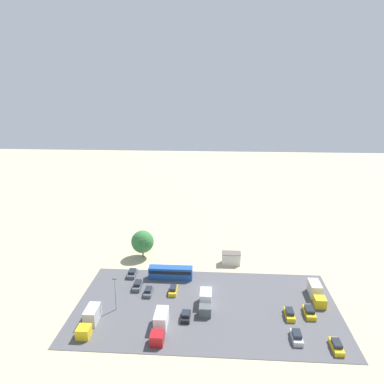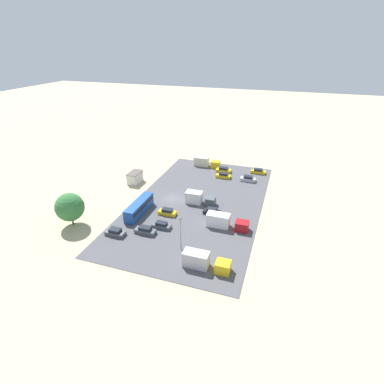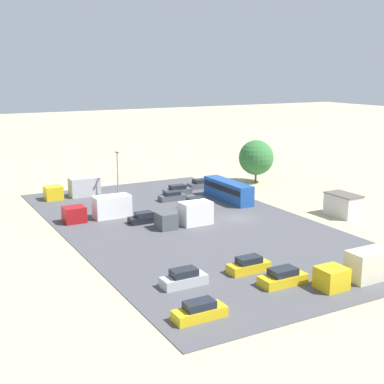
{
  "view_description": "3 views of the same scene",
  "coord_description": "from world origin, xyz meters",
  "px_view_note": "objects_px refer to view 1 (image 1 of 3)",
  "views": [
    {
      "loc": [
        -1.78,
        79.46,
        46.1
      ],
      "look_at": [
        1.99,
        24.43,
        30.71
      ],
      "focal_mm": 35.0,
      "sensor_mm": 36.0,
      "label": 1
    },
    {
      "loc": [
        64.43,
        27.47,
        37.65
      ],
      "look_at": [
        5.11,
        7.59,
        5.67
      ],
      "focal_mm": 28.0,
      "sensor_mm": 36.0,
      "label": 2
    },
    {
      "loc": [
        -59.5,
        39.83,
        20.21
      ],
      "look_at": [
        -0.74,
        7.54,
        4.76
      ],
      "focal_mm": 50.0,
      "sensor_mm": 36.0,
      "label": 3
    }
  ],
  "objects_px": {
    "parked_car_3": "(336,346)",
    "parked_car_7": "(132,273)",
    "parked_car_4": "(289,314)",
    "parked_truck_1": "(160,324)",
    "parked_truck_3": "(206,301)",
    "parked_car_5": "(149,291)",
    "shed_building": "(231,258)",
    "parked_car_1": "(309,312)",
    "parked_car_0": "(138,285)",
    "parked_car_2": "(173,290)",
    "parked_car_8": "(186,316)",
    "parked_car_6": "(297,337)",
    "parked_truck_0": "(316,292)",
    "bus": "(171,272)"
  },
  "relations": [
    {
      "from": "parked_car_3",
      "to": "parked_car_7",
      "type": "bearing_deg",
      "value": 150.27
    },
    {
      "from": "parked_car_4",
      "to": "parked_truck_1",
      "type": "relative_size",
      "value": 0.48
    },
    {
      "from": "parked_truck_1",
      "to": "parked_truck_3",
      "type": "height_order",
      "value": "parked_truck_1"
    },
    {
      "from": "parked_truck_3",
      "to": "parked_truck_1",
      "type": "bearing_deg",
      "value": 45.6
    },
    {
      "from": "parked_car_5",
      "to": "parked_truck_3",
      "type": "height_order",
      "value": "parked_truck_3"
    },
    {
      "from": "shed_building",
      "to": "parked_car_5",
      "type": "bearing_deg",
      "value": 40.95
    },
    {
      "from": "shed_building",
      "to": "parked_truck_1",
      "type": "bearing_deg",
      "value": 63.9
    },
    {
      "from": "parked_car_1",
      "to": "parked_car_7",
      "type": "distance_m",
      "value": 43.29
    },
    {
      "from": "parked_car_0",
      "to": "parked_truck_1",
      "type": "xyz_separation_m",
      "value": [
        -7.8,
        15.77,
        0.73
      ]
    },
    {
      "from": "parked_car_2",
      "to": "parked_car_7",
      "type": "xyz_separation_m",
      "value": [
        11.32,
        -7.33,
        -0.01
      ]
    },
    {
      "from": "parked_car_4",
      "to": "parked_car_5",
      "type": "bearing_deg",
      "value": -12.55
    },
    {
      "from": "parked_car_8",
      "to": "parked_truck_1",
      "type": "distance_m",
      "value": 6.37
    },
    {
      "from": "parked_car_8",
      "to": "parked_car_4",
      "type": "bearing_deg",
      "value": 5.74
    },
    {
      "from": "parked_car_1",
      "to": "parked_car_3",
      "type": "bearing_deg",
      "value": 103.08
    },
    {
      "from": "parked_car_5",
      "to": "parked_car_7",
      "type": "xyz_separation_m",
      "value": [
        5.69,
        -8.28,
        0.05
      ]
    },
    {
      "from": "parked_car_6",
      "to": "parked_truck_3",
      "type": "distance_m",
      "value": 20.14
    },
    {
      "from": "parked_car_4",
      "to": "parked_car_7",
      "type": "relative_size",
      "value": 1.04
    },
    {
      "from": "shed_building",
      "to": "parked_truck_0",
      "type": "distance_m",
      "value": 24.58
    },
    {
      "from": "parked_truck_3",
      "to": "shed_building",
      "type": "bearing_deg",
      "value": -106.13
    },
    {
      "from": "parked_car_5",
      "to": "parked_car_3",
      "type": "bearing_deg",
      "value": -23.63
    },
    {
      "from": "bus",
      "to": "parked_truck_3",
      "type": "height_order",
      "value": "bus"
    },
    {
      "from": "parked_truck_0",
      "to": "parked_truck_1",
      "type": "relative_size",
      "value": 0.91
    },
    {
      "from": "parked_car_1",
      "to": "parked_car_5",
      "type": "relative_size",
      "value": 1.09
    },
    {
      "from": "parked_car_6",
      "to": "parked_truck_1",
      "type": "xyz_separation_m",
      "value": [
        26.17,
        -1.06,
        0.71
      ]
    },
    {
      "from": "bus",
      "to": "parked_car_3",
      "type": "distance_m",
      "value": 41.26
    },
    {
      "from": "parked_car_7",
      "to": "parked_truck_3",
      "type": "bearing_deg",
      "value": -33.84
    },
    {
      "from": "parked_car_5",
      "to": "shed_building",
      "type": "bearing_deg",
      "value": 40.95
    },
    {
      "from": "parked_car_3",
      "to": "bus",
      "type": "bearing_deg",
      "value": 144.2
    },
    {
      "from": "parked_car_1",
      "to": "parked_car_8",
      "type": "distance_m",
      "value": 25.98
    },
    {
      "from": "bus",
      "to": "parked_truck_1",
      "type": "bearing_deg",
      "value": 1.45
    },
    {
      "from": "parked_car_7",
      "to": "parked_car_8",
      "type": "distance_m",
      "value": 22.99
    },
    {
      "from": "parked_car_0",
      "to": "parked_car_7",
      "type": "distance_m",
      "value": 6.37
    },
    {
      "from": "bus",
      "to": "parked_car_5",
      "type": "distance_m",
      "value": 8.8
    },
    {
      "from": "parked_car_0",
      "to": "parked_car_5",
      "type": "relative_size",
      "value": 1.07
    },
    {
      "from": "parked_car_0",
      "to": "parked_car_8",
      "type": "bearing_deg",
      "value": 137.27
    },
    {
      "from": "bus",
      "to": "parked_car_3",
      "type": "bearing_deg",
      "value": 54.2
    },
    {
      "from": "shed_building",
      "to": "parked_truck_1",
      "type": "distance_m",
      "value": 33.71
    },
    {
      "from": "bus",
      "to": "parked_car_6",
      "type": "distance_m",
      "value": 34.61
    },
    {
      "from": "parked_car_0",
      "to": "parked_truck_1",
      "type": "bearing_deg",
      "value": 116.3
    },
    {
      "from": "parked_truck_3",
      "to": "parked_car_8",
      "type": "bearing_deg",
      "value": 49.08
    },
    {
      "from": "shed_building",
      "to": "parked_truck_0",
      "type": "xyz_separation_m",
      "value": [
        -18.65,
        16.01,
        -0.16
      ]
    },
    {
      "from": "parked_car_0",
      "to": "parked_car_7",
      "type": "height_order",
      "value": "parked_car_0"
    },
    {
      "from": "parked_car_7",
      "to": "parked_truck_1",
      "type": "relative_size",
      "value": 0.46
    },
    {
      "from": "parked_car_2",
      "to": "parked_car_3",
      "type": "xyz_separation_m",
      "value": [
        -32.03,
        17.42,
        -0.0
      ]
    },
    {
      "from": "parked_car_1",
      "to": "parked_car_2",
      "type": "bearing_deg",
      "value": -13.05
    },
    {
      "from": "parked_car_0",
      "to": "parked_car_4",
      "type": "xyz_separation_m",
      "value": [
        -33.98,
        9.36,
        -0.01
      ]
    },
    {
      "from": "parked_car_1",
      "to": "parked_car_8",
      "type": "bearing_deg",
      "value": 6.93
    },
    {
      "from": "parked_truck_3",
      "to": "parked_car_4",
      "type": "bearing_deg",
      "value": 172.25
    },
    {
      "from": "bus",
      "to": "parked_truck_0",
      "type": "xyz_separation_m",
      "value": [
        -34.01,
        6.68,
        -0.29
      ]
    },
    {
      "from": "shed_building",
      "to": "parked_truck_3",
      "type": "bearing_deg",
      "value": 73.87
    }
  ]
}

